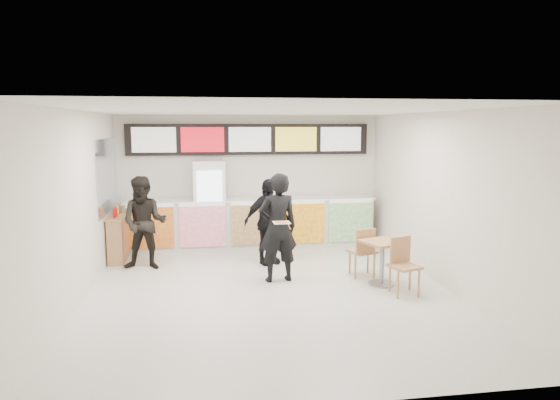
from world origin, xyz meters
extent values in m
plane|color=beige|center=(0.00, 0.00, 0.00)|extent=(7.00, 7.00, 0.00)
plane|color=white|center=(0.00, 0.00, 3.00)|extent=(7.00, 7.00, 0.00)
plane|color=silver|center=(0.00, 3.50, 1.50)|extent=(6.00, 0.00, 6.00)
plane|color=silver|center=(-3.00, 0.00, 1.50)|extent=(0.00, 7.00, 7.00)
plane|color=silver|center=(3.00, 0.00, 1.50)|extent=(0.00, 7.00, 7.00)
cube|color=silver|center=(0.00, 3.10, 0.55)|extent=(5.50, 0.70, 1.10)
cube|color=silver|center=(0.00, 3.10, 1.12)|extent=(5.56, 0.76, 0.04)
cube|color=#C33F17|center=(-2.20, 2.72, 0.61)|extent=(0.99, 0.02, 0.90)
cube|color=#F135B4|center=(-1.10, 2.72, 0.61)|extent=(0.99, 0.02, 0.90)
cube|color=brown|center=(0.00, 2.72, 0.61)|extent=(0.99, 0.02, 0.90)
cube|color=yellow|center=(1.10, 2.72, 0.61)|extent=(0.99, 0.02, 0.90)
cube|color=green|center=(2.20, 2.72, 0.61)|extent=(0.99, 0.02, 0.90)
cube|color=black|center=(0.00, 3.42, 2.45)|extent=(5.50, 0.12, 0.70)
cube|color=beige|center=(-2.12, 3.35, 2.45)|extent=(0.95, 0.02, 0.55)
cube|color=red|center=(-1.06, 3.35, 2.45)|extent=(0.95, 0.02, 0.55)
cube|color=silver|center=(0.00, 3.35, 2.45)|extent=(0.95, 0.02, 0.55)
cube|color=yellow|center=(1.06, 3.35, 2.45)|extent=(0.95, 0.02, 0.55)
cube|color=silver|center=(2.12, 3.35, 2.45)|extent=(0.95, 0.02, 0.55)
cube|color=white|center=(-0.93, 3.12, 1.00)|extent=(0.70, 0.65, 2.00)
cube|color=white|center=(-0.93, 2.78, 1.05)|extent=(0.54, 0.02, 1.50)
cylinder|color=#188737|center=(-1.14, 2.82, 0.45)|extent=(0.07, 0.07, 0.22)
cylinder|color=#D84512|center=(-1.00, 2.82, 0.45)|extent=(0.07, 0.07, 0.22)
cylinder|color=red|center=(-0.86, 2.82, 0.45)|extent=(0.07, 0.07, 0.22)
cylinder|color=#1A37C3|center=(-0.72, 2.82, 0.45)|extent=(0.07, 0.07, 0.22)
cylinder|color=#D84512|center=(-1.14, 2.82, 0.83)|extent=(0.07, 0.07, 0.22)
cylinder|color=red|center=(-1.00, 2.82, 0.83)|extent=(0.07, 0.07, 0.22)
cylinder|color=#1A37C3|center=(-0.86, 2.82, 0.83)|extent=(0.07, 0.07, 0.22)
cylinder|color=#188737|center=(-0.72, 2.82, 0.83)|extent=(0.07, 0.07, 0.22)
cylinder|color=red|center=(-1.14, 2.82, 1.21)|extent=(0.07, 0.07, 0.22)
cylinder|color=#1A37C3|center=(-1.00, 2.82, 1.21)|extent=(0.07, 0.07, 0.22)
cylinder|color=#188737|center=(-0.86, 2.82, 1.21)|extent=(0.07, 0.07, 0.22)
cylinder|color=#D84512|center=(-0.72, 2.82, 1.21)|extent=(0.07, 0.07, 0.22)
cylinder|color=#1A37C3|center=(-1.14, 2.82, 1.59)|extent=(0.07, 0.07, 0.22)
cylinder|color=#188737|center=(-1.00, 2.82, 1.59)|extent=(0.07, 0.07, 0.22)
cylinder|color=#D84512|center=(-0.86, 2.82, 1.59)|extent=(0.07, 0.07, 0.22)
cylinder|color=red|center=(-0.72, 2.82, 1.59)|extent=(0.07, 0.07, 0.22)
cube|color=#B2B7BF|center=(-2.99, 2.45, 1.75)|extent=(0.01, 2.00, 1.50)
imported|color=black|center=(0.23, 0.58, 0.97)|extent=(0.77, 0.57, 1.94)
imported|color=black|center=(-2.20, 1.73, 0.90)|extent=(0.97, 0.80, 1.81)
imported|color=black|center=(0.19, 1.74, 0.86)|extent=(1.09, 0.74, 1.72)
cube|color=beige|center=(0.23, 0.13, 1.15)|extent=(0.28, 0.28, 0.01)
cone|color=#CC7233|center=(0.23, 0.13, 1.16)|extent=(0.36, 0.36, 0.02)
cube|color=tan|center=(1.99, 0.09, 0.76)|extent=(0.79, 0.79, 0.04)
cylinder|color=gray|center=(1.99, 0.09, 0.37)|extent=(0.08, 0.08, 0.75)
cylinder|color=gray|center=(1.99, 0.09, 0.02)|extent=(0.46, 0.46, 0.03)
cube|color=tan|center=(2.18, -0.45, 0.47)|extent=(0.56, 0.56, 0.04)
cube|color=tan|center=(2.18, -0.26, 0.71)|extent=(0.40, 0.17, 0.44)
cube|color=tan|center=(1.80, 0.63, 0.47)|extent=(0.56, 0.56, 0.04)
cube|color=tan|center=(1.80, 0.43, 0.71)|extent=(0.40, 0.17, 0.44)
cube|color=tan|center=(-2.82, 2.37, 0.45)|extent=(0.30, 0.80, 0.90)
cube|color=tan|center=(-2.82, 2.37, 0.92)|extent=(0.34, 0.84, 0.04)
cylinder|color=red|center=(-2.82, 2.15, 1.03)|extent=(0.06, 0.06, 0.18)
cylinder|color=red|center=(-2.82, 2.32, 1.03)|extent=(0.06, 0.06, 0.18)
cylinder|color=yellow|center=(-2.82, 2.49, 1.03)|extent=(0.06, 0.06, 0.18)
cylinder|color=brown|center=(-2.82, 2.65, 1.03)|extent=(0.06, 0.06, 0.18)
camera|label=1|loc=(-1.03, -7.97, 2.75)|focal=32.00mm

